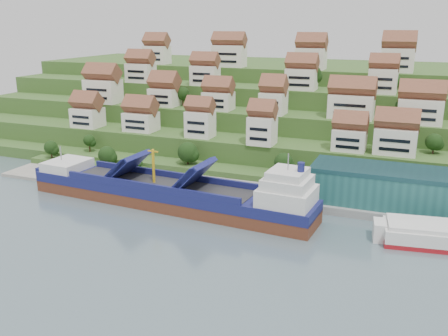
% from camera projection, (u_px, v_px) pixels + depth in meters
% --- Properties ---
extents(ground, '(300.00, 300.00, 0.00)m').
position_uv_depth(ground, '(220.00, 211.00, 137.22)').
color(ground, slate).
rests_on(ground, ground).
extents(quay, '(180.00, 14.00, 2.20)m').
position_uv_depth(quay, '(304.00, 199.00, 143.10)').
color(quay, gray).
rests_on(quay, ground).
extents(pebble_beach, '(45.00, 20.00, 1.00)m').
position_uv_depth(pebble_beach, '(75.00, 174.00, 168.51)').
color(pebble_beach, gray).
rests_on(pebble_beach, ground).
extents(hillside, '(260.00, 128.00, 31.00)m').
position_uv_depth(hillside, '(307.00, 112.00, 226.35)').
color(hillside, '#2D4C1E').
rests_on(hillside, ground).
extents(hillside_village, '(154.10, 63.25, 29.21)m').
position_uv_depth(hillside_village, '(277.00, 91.00, 186.11)').
color(hillside_village, white).
rests_on(hillside_village, ground).
extents(hillside_trees, '(141.02, 62.36, 30.89)m').
position_uv_depth(hillside_trees, '(245.00, 122.00, 174.49)').
color(hillside_trees, '#1B3812').
rests_on(hillside_trees, ground).
extents(warehouse, '(60.00, 15.00, 10.00)m').
position_uv_depth(warehouse, '(426.00, 190.00, 131.71)').
color(warehouse, '#235F5D').
rests_on(warehouse, quay).
extents(flagpole, '(1.28, 0.16, 8.00)m').
position_uv_depth(flagpole, '(294.00, 184.00, 137.69)').
color(flagpole, gray).
rests_on(flagpole, quay).
extents(beach_huts, '(14.40, 3.70, 2.20)m').
position_uv_depth(beach_huts, '(67.00, 170.00, 167.66)').
color(beach_huts, white).
rests_on(beach_huts, pebble_beach).
extents(cargo_ship, '(86.10, 18.53, 19.05)m').
position_uv_depth(cargo_ship, '(175.00, 195.00, 139.42)').
color(cargo_ship, '#5B2D1B').
rests_on(cargo_ship, ground).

